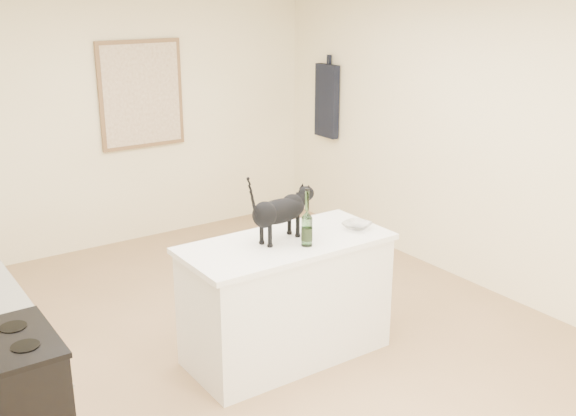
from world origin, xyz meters
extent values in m
plane|color=#A47E57|center=(0.00, 0.00, 0.00)|extent=(5.50, 5.50, 0.00)
plane|color=#FDF1C4|center=(0.00, 2.75, 1.30)|extent=(4.50, 0.00, 4.50)
plane|color=#FDF1C4|center=(2.25, 0.00, 1.30)|extent=(0.00, 5.50, 5.50)
cube|color=white|center=(0.10, -0.20, 0.43)|extent=(1.44, 0.67, 0.86)
cube|color=white|center=(0.10, -0.20, 0.88)|extent=(1.50, 0.70, 0.04)
cube|color=brown|center=(0.30, 2.72, 1.55)|extent=(0.90, 0.03, 1.10)
cube|color=beige|center=(0.30, 2.70, 1.55)|extent=(0.82, 0.00, 1.02)
cube|color=black|center=(2.19, 2.05, 1.40)|extent=(0.08, 0.34, 0.80)
cylinder|color=#255421|center=(0.17, -0.36, 1.08)|extent=(0.09, 0.09, 0.36)
imported|color=silver|center=(0.67, -0.29, 0.92)|extent=(0.25, 0.25, 0.05)
camera|label=1|loc=(-2.43, -3.89, 2.60)|focal=42.44mm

